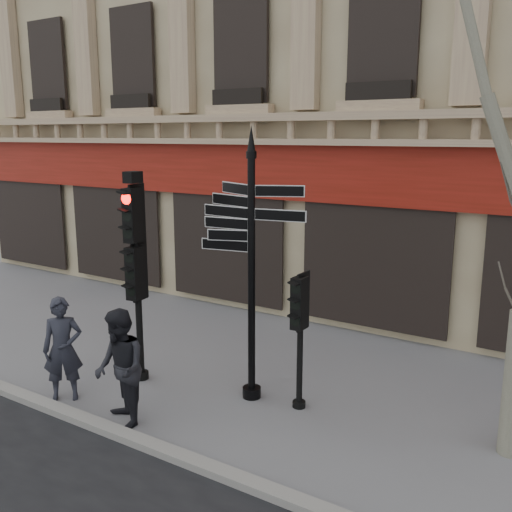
# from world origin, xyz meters

# --- Properties ---
(ground) EXTENTS (80.00, 80.00, 0.00)m
(ground) POSITION_xyz_m (0.00, 0.00, 0.00)
(ground) COLOR slate
(ground) RESTS_ON ground
(kerb) EXTENTS (80.00, 0.25, 0.12)m
(kerb) POSITION_xyz_m (0.00, -1.40, 0.06)
(kerb) COLOR gray
(kerb) RESTS_ON ground
(fingerpost) EXTENTS (1.97, 1.97, 4.61)m
(fingerpost) POSITION_xyz_m (-0.57, 0.80, 3.10)
(fingerpost) COLOR black
(fingerpost) RESTS_ON ground
(traffic_signal_main) EXTENTS (0.46, 0.36, 3.84)m
(traffic_signal_main) POSITION_xyz_m (-2.72, 0.34, 2.42)
(traffic_signal_main) COLOR black
(traffic_signal_main) RESTS_ON ground
(traffic_signal_secondary) EXTENTS (0.38, 0.27, 2.25)m
(traffic_signal_secondary) POSITION_xyz_m (0.30, 0.91, 1.57)
(traffic_signal_secondary) COLOR black
(traffic_signal_secondary) RESTS_ON ground
(pedestrian_a) EXTENTS (0.77, 0.77, 1.80)m
(pedestrian_a) POSITION_xyz_m (-3.24, -0.96, 0.90)
(pedestrian_a) COLOR #22232D
(pedestrian_a) RESTS_ON ground
(pedestrian_b) EXTENTS (1.14, 1.08, 1.87)m
(pedestrian_b) POSITION_xyz_m (-1.75, -1.10, 0.94)
(pedestrian_b) COLOR black
(pedestrian_b) RESTS_ON ground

